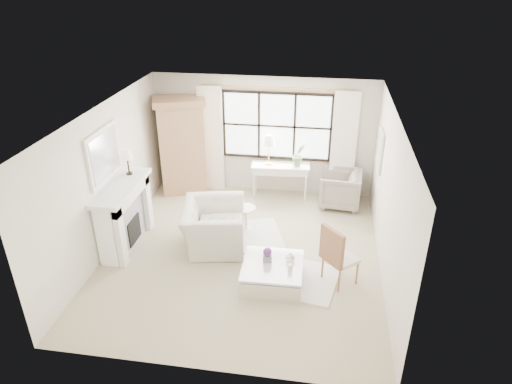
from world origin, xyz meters
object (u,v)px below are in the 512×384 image
armoire (182,145)px  club_armchair (214,226)px  coffee_table (272,274)px  console_table (280,181)px

armoire → club_armchair: 2.61m
armoire → coffee_table: size_ratio=2.19×
console_table → coffee_table: bearing=-90.1°
armoire → console_table: armoire is taller
club_armchair → coffee_table: (1.24, -0.99, -0.24)m
console_table → coffee_table: console_table is taller
armoire → club_armchair: (1.23, -2.19, -0.72)m
club_armchair → coffee_table: club_armchair is taller
club_armchair → coffee_table: size_ratio=1.26×
armoire → coffee_table: bearing=-71.0°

